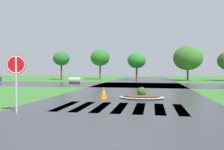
# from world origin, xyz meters

# --- Properties ---
(asphalt_roadway) EXTENTS (9.86, 80.00, 0.01)m
(asphalt_roadway) POSITION_xyz_m (0.00, 10.00, 0.00)
(asphalt_roadway) COLOR #35353A
(asphalt_roadway) RESTS_ON ground
(asphalt_cross_road) EXTENTS (90.00, 8.87, 0.01)m
(asphalt_cross_road) POSITION_xyz_m (0.00, 21.02, 0.00)
(asphalt_cross_road) COLOR #35353A
(asphalt_cross_road) RESTS_ON ground
(crosswalk_stripes) EXTENTS (5.85, 3.06, 0.01)m
(crosswalk_stripes) POSITION_xyz_m (-0.00, 5.45, 0.00)
(crosswalk_stripes) COLOR white
(crosswalk_stripes) RESTS_ON ground
(stop_sign) EXTENTS (0.73, 0.27, 2.35)m
(stop_sign) POSITION_xyz_m (-4.00, 3.43, 1.74)
(stop_sign) COLOR #B2B5BA
(stop_sign) RESTS_ON ground
(median_island) EXTENTS (2.83, 1.98, 0.68)m
(median_island) POSITION_xyz_m (0.82, 9.15, 0.14)
(median_island) COLOR #9E9B93
(median_island) RESTS_ON ground
(drainage_pipe_stack) EXTENTS (1.61, 0.86, 0.81)m
(drainage_pipe_stack) POSITION_xyz_m (-8.34, 22.49, 0.40)
(drainage_pipe_stack) COLOR #9E9B93
(drainage_pipe_stack) RESTS_ON ground
(traffic_cone) EXTENTS (0.43, 0.43, 0.67)m
(traffic_cone) POSITION_xyz_m (-1.49, 8.60, 0.33)
(traffic_cone) COLOR orange
(traffic_cone) RESTS_ON ground
(background_treeline) EXTENTS (37.52, 6.52, 5.91)m
(background_treeline) POSITION_xyz_m (7.13, 32.68, 3.70)
(background_treeline) COLOR #4C3823
(background_treeline) RESTS_ON ground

